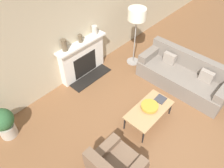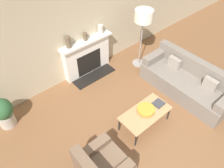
% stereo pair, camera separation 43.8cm
% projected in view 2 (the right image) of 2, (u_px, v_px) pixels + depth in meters
% --- Properties ---
extents(ground_plane, '(18.00, 18.00, 0.00)m').
position_uv_depth(ground_plane, '(161.00, 132.00, 4.77)').
color(ground_plane, brown).
extents(wall_back, '(18.00, 0.06, 2.90)m').
position_uv_depth(wall_back, '(81.00, 23.00, 5.28)').
color(wall_back, '#BCAD8E').
rests_on(wall_back, ground_plane).
extents(fireplace, '(1.48, 0.59, 1.03)m').
position_uv_depth(fireplace, '(87.00, 57.00, 5.86)').
color(fireplace, silver).
rests_on(fireplace, ground_plane).
extents(couch, '(0.88, 2.28, 0.85)m').
position_uv_depth(couch, '(187.00, 82.00, 5.44)').
color(couch, slate).
rests_on(couch, ground_plane).
extents(armchair_near, '(0.81, 0.84, 0.78)m').
position_uv_depth(armchair_near, '(102.00, 168.00, 3.90)').
color(armchair_near, brown).
rests_on(armchair_near, ground_plane).
extents(coffee_table, '(1.12, 0.58, 0.41)m').
position_uv_depth(coffee_table, '(145.00, 114.00, 4.65)').
color(coffee_table, tan).
rests_on(coffee_table, ground_plane).
extents(bowl, '(0.38, 0.38, 0.09)m').
position_uv_depth(bowl, '(146.00, 109.00, 4.62)').
color(bowl, '#BC8E2D').
rests_on(bowl, coffee_table).
extents(book, '(0.25, 0.22, 0.02)m').
position_uv_depth(book, '(159.00, 103.00, 4.79)').
color(book, '#38383D').
rests_on(book, coffee_table).
extents(floor_lamp, '(0.47, 0.47, 1.67)m').
position_uv_depth(floor_lamp, '(143.00, 19.00, 5.46)').
color(floor_lamp, gray).
rests_on(floor_lamp, ground_plane).
extents(mantel_vase_left, '(0.13, 0.13, 0.30)m').
position_uv_depth(mantel_vase_left, '(68.00, 42.00, 5.17)').
color(mantel_vase_left, brown).
rests_on(mantel_vase_left, fireplace).
extents(mantel_vase_center_left, '(0.11, 0.11, 0.20)m').
position_uv_depth(mantel_vase_center_left, '(85.00, 37.00, 5.43)').
color(mantel_vase_center_left, brown).
rests_on(mantel_vase_center_left, fireplace).
extents(mantel_vase_center_right, '(0.15, 0.15, 0.24)m').
position_uv_depth(mantel_vase_center_right, '(101.00, 29.00, 5.65)').
color(mantel_vase_center_right, beige).
rests_on(mantel_vase_center_right, fireplace).
extents(potted_plant, '(0.47, 0.47, 0.75)m').
position_uv_depth(potted_plant, '(3.00, 112.00, 4.63)').
color(potted_plant, '#B2A899').
rests_on(potted_plant, ground_plane).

